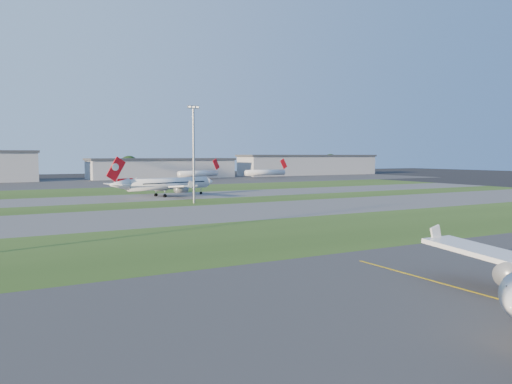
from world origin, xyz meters
TOP-DOWN VIEW (x-y plane):
  - grass_strip_a at (0.00, 52.00)m, footprint 300.00×34.00m
  - taxiway_a at (0.00, 85.00)m, footprint 300.00×32.00m
  - grass_strip_b at (0.00, 110.00)m, footprint 300.00×18.00m
  - taxiway_b at (0.00, 132.00)m, footprint 300.00×26.00m
  - grass_strip_c at (0.00, 165.00)m, footprint 300.00×40.00m
  - apron_far at (0.00, 225.00)m, footprint 400.00×80.00m
  - airliner_taxiing at (16.31, 132.41)m, footprint 34.68×29.12m
  - mini_jet_near at (65.37, 226.98)m, footprint 27.50×11.80m
  - mini_jet_far at (104.67, 224.95)m, footprint 28.62×5.75m
  - light_mast_centre at (15.00, 108.00)m, footprint 3.20×0.70m
  - hangar_east at (55.00, 255.00)m, footprint 81.60×23.00m
  - hangar_far_east at (155.00, 255.00)m, footprint 96.90×23.00m
  - tree_mid_west at (-20.00, 266.00)m, footprint 9.90×9.90m
  - tree_mid_east at (40.00, 269.00)m, footprint 11.55×11.55m
  - tree_east at (115.00, 267.00)m, footprint 10.45×10.45m
  - tree_far_east at (185.00, 271.00)m, footprint 12.65×12.65m

SIDE VIEW (x-z plane):
  - grass_strip_a at x=0.00m, z-range 0.00..0.01m
  - taxiway_a at x=0.00m, z-range 0.00..0.01m
  - grass_strip_b at x=0.00m, z-range 0.00..0.01m
  - taxiway_b at x=0.00m, z-range 0.00..0.01m
  - grass_strip_c at x=0.00m, z-range 0.00..0.01m
  - apron_far at x=0.00m, z-range 0.00..0.01m
  - mini_jet_near at x=65.37m, z-range -1.46..8.02m
  - mini_jet_far at x=104.67m, z-range -1.46..8.02m
  - airliner_taxiing at x=16.31m, z-range -1.65..9.42m
  - hangar_east at x=55.00m, z-range 0.04..11.24m
  - tree_mid_west at x=-20.00m, z-range 0.44..11.24m
  - tree_east at x=115.00m, z-range 0.46..11.86m
  - hangar_far_east at x=155.00m, z-range 0.04..13.24m
  - tree_mid_east at x=40.00m, z-range 0.51..13.11m
  - tree_far_east at x=185.00m, z-range 0.56..14.36m
  - light_mast_centre at x=15.00m, z-range 1.91..27.71m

